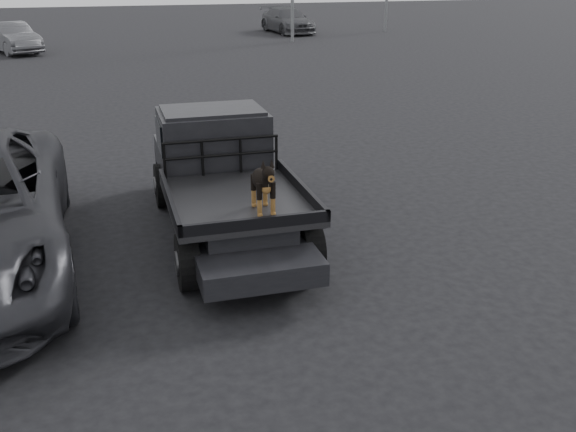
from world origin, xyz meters
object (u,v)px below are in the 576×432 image
object	(u,v)px
dog	(263,184)
distant_car_a	(12,38)
distant_car_b	(287,20)
flatbed_ute	(226,206)

from	to	relation	value
dog	distant_car_a	xyz separation A→B (m)	(-5.81, 25.48, -0.60)
distant_car_a	distant_car_b	xyz separation A→B (m)	(14.88, 5.24, 0.03)
distant_car_a	distant_car_b	bearing A→B (deg)	-5.23
flatbed_ute	dog	world-z (taller)	dog
distant_car_b	flatbed_ute	bearing A→B (deg)	-114.16
flatbed_ute	dog	distance (m)	1.75
distant_car_a	dog	bearing A→B (deg)	-101.77
dog	distant_car_a	bearing A→B (deg)	102.85
flatbed_ute	distant_car_a	world-z (taller)	distant_car_a
distant_car_b	dog	bearing A→B (deg)	-112.94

